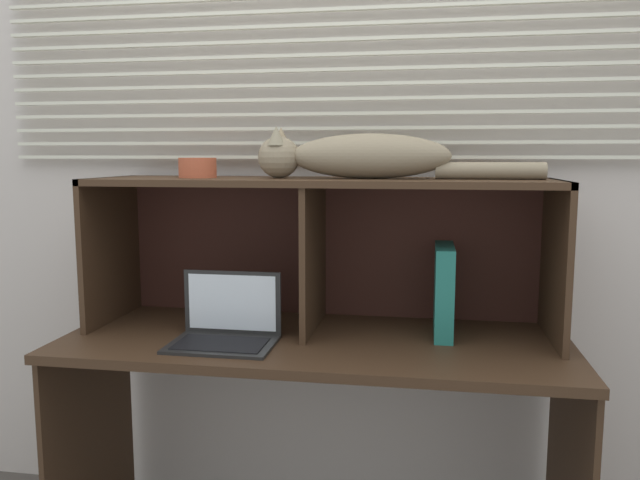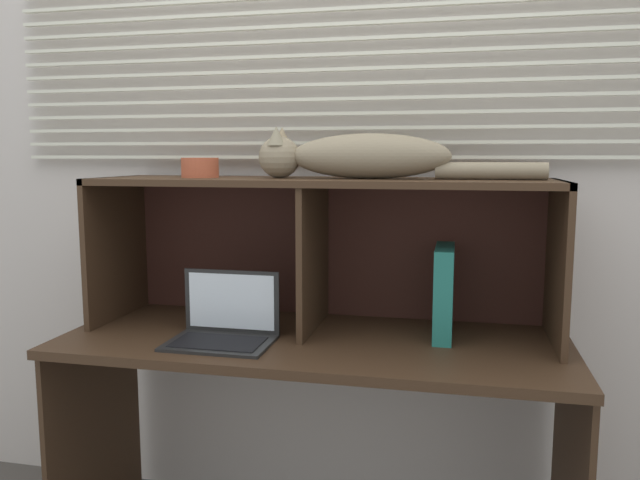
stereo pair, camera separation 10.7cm
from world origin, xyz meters
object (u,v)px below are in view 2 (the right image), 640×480
(binder_upright, at_px, (444,292))
(book_stack, at_px, (235,318))
(laptop, at_px, (224,327))
(cat, at_px, (359,157))
(small_basket, at_px, (200,168))

(binder_upright, distance_m, book_stack, 0.73)
(laptop, xyz_separation_m, binder_upright, (0.68, 0.20, 0.10))
(laptop, height_order, binder_upright, binder_upright)
(laptop, xyz_separation_m, book_stack, (-0.04, 0.21, -0.03))
(cat, distance_m, small_basket, 0.55)
(cat, xyz_separation_m, small_basket, (-0.55, 0.00, -0.04))
(binder_upright, bearing_deg, small_basket, 180.00)
(cat, xyz_separation_m, binder_upright, (0.28, 0.00, -0.43))
(laptop, relative_size, small_basket, 2.53)
(cat, bearing_deg, binder_upright, 0.00)
(binder_upright, height_order, book_stack, binder_upright)
(cat, height_order, small_basket, cat)
(cat, bearing_deg, book_stack, 179.48)
(binder_upright, relative_size, book_stack, 1.13)
(laptop, height_order, book_stack, laptop)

